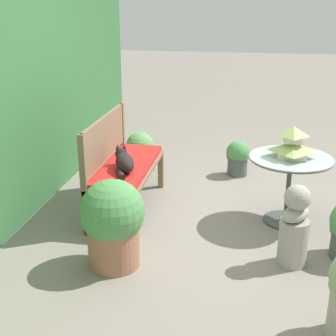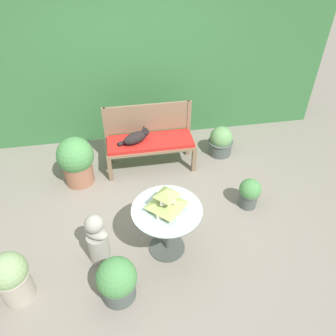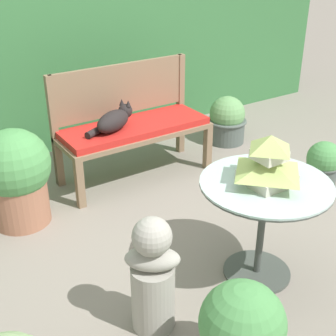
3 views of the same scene
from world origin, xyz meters
name	(u,v)px [view 1 (image 1 of 3)]	position (x,y,z in m)	size (l,w,h in m)	color
ground	(224,222)	(0.00, 0.00, 0.00)	(30.00, 30.00, 0.00)	gray
garden_bench	(128,170)	(0.15, 1.00, 0.42)	(1.31, 0.49, 0.49)	#7F664C
bench_backrest	(105,144)	(0.15, 1.22, 0.68)	(1.31, 0.06, 0.96)	#7F664C
cat	(124,162)	(-0.05, 0.97, 0.58)	(0.48, 0.31, 0.22)	black
patio_table	(290,171)	(0.13, -0.58, 0.52)	(0.77, 0.77, 0.66)	#424742
pagoda_birdhouse	(292,144)	(0.13, -0.58, 0.78)	(0.35, 0.35, 0.29)	beige
garden_bust	(294,227)	(-0.65, -0.59, 0.33)	(0.33, 0.31, 0.69)	#A39E93
potted_plant_table_near	(113,222)	(-0.92, 0.83, 0.38)	(0.52, 0.52, 0.73)	#9E664C
potted_plant_hedge_corner	(140,152)	(1.31, 1.15, 0.23)	(0.40, 0.40, 0.48)	#4C5651
potted_plant_patio_mid	(238,157)	(1.33, -0.06, 0.22)	(0.29, 0.29, 0.43)	#4C5651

